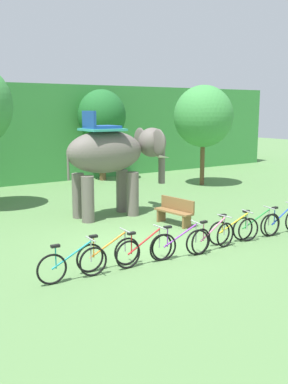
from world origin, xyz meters
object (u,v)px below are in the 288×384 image
at_px(tree_center_right, 203,116).
at_px(bike_purple, 181,244).
at_px(bike_teal, 73,264).
at_px(bike_yellow, 234,230).
at_px(tree_far_right, 102,116).
at_px(elephant, 114,155).
at_px(bike_pink, 213,237).
at_px(bike_green, 256,226).
at_px(bike_orange, 109,253).
at_px(bike_blue, 282,222).
at_px(wooden_bench, 175,210).
at_px(bike_red, 145,250).

relative_size(tree_center_right, bike_purple, 2.95).
height_order(bike_teal, bike_yellow, same).
bearing_deg(tree_far_right, bike_yellow, -101.77).
relative_size(elephant, bike_pink, 2.43).
distance_m(bike_yellow, bike_green, 0.92).
relative_size(bike_teal, bike_pink, 1.00).
relative_size(bike_teal, bike_orange, 1.00).
xyz_separation_m(bike_yellow, bike_green, (0.92, -0.02, 0.00)).
xyz_separation_m(bike_teal, bike_orange, (1.06, 0.21, 0.00)).
bearing_deg(bike_green, bike_teal, 179.82).
distance_m(bike_orange, bike_yellow, 4.05).
height_order(tree_center_right, bike_blue, tree_center_right).
height_order(tree_far_right, bike_blue, tree_far_right).
bearing_deg(bike_orange, bike_blue, -2.94).
height_order(bike_teal, bike_green, same).
bearing_deg(bike_teal, elephant, 51.06).
bearing_deg(bike_pink, bike_yellow, 10.08).
bearing_deg(bike_blue, bike_orange, 177.06).
bearing_deg(bike_orange, bike_teal, -168.83).
xyz_separation_m(tree_center_right, bike_blue, (-4.03, -8.33, -3.08)).
bearing_deg(bike_green, wooden_bench, 109.89).
xyz_separation_m(tree_far_right, tree_center_right, (3.44, -4.21, 0.01)).
relative_size(bike_purple, bike_blue, 0.99).
bearing_deg(bike_yellow, bike_red, -179.05).
bearing_deg(wooden_bench, tree_center_right, 42.29).
relative_size(tree_far_right, bike_purple, 2.86).
distance_m(bike_purple, bike_yellow, 2.09).
bearing_deg(bike_pink, bike_green, 4.51).
bearing_deg(bike_red, bike_orange, 163.83).
relative_size(tree_center_right, bike_pink, 2.93).
height_order(bike_red, bike_pink, same).
relative_size(bike_green, wooden_bench, 1.10).
relative_size(tree_center_right, bike_blue, 2.92).
distance_m(tree_center_right, wooden_bench, 8.76).
distance_m(bike_teal, bike_blue, 7.11).
distance_m(bike_orange, bike_pink, 3.11).
relative_size(tree_center_right, wooden_bench, 3.25).
distance_m(bike_green, bike_blue, 1.09).
bearing_deg(tree_far_right, bike_blue, -92.67).
relative_size(bike_pink, bike_green, 1.01).
xyz_separation_m(tree_center_right, bike_purple, (-8.12, -8.37, -3.08)).
distance_m(bike_pink, bike_yellow, 0.98).
bearing_deg(bike_green, tree_far_right, 82.36).
bearing_deg(bike_green, bike_pink, -175.49).
xyz_separation_m(bike_purple, bike_blue, (4.09, 0.04, 0.00)).
xyz_separation_m(bike_teal, bike_pink, (4.14, -0.17, 0.00)).
bearing_deg(bike_red, bike_green, 0.42).
xyz_separation_m(elephant, bike_yellow, (1.09, -4.96, -1.82)).
xyz_separation_m(bike_orange, bike_yellow, (4.05, -0.21, 0.00)).
xyz_separation_m(tree_far_right, bike_pink, (-3.55, -12.60, -3.06)).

